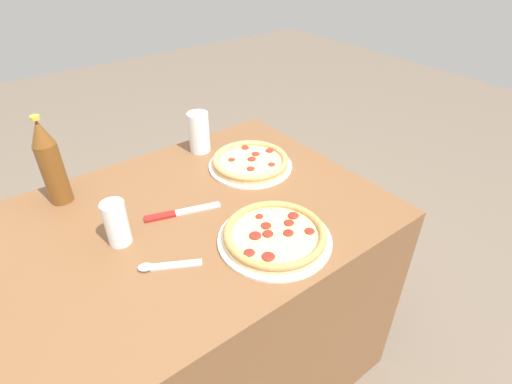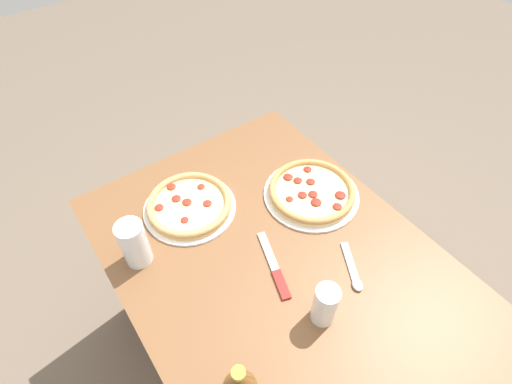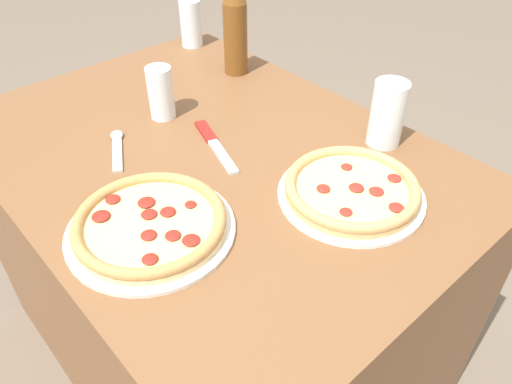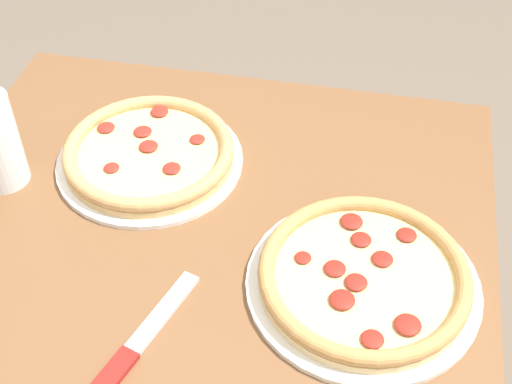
{
  "view_description": "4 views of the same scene",
  "coord_description": "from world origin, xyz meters",
  "px_view_note": "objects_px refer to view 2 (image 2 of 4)",
  "views": [
    {
      "loc": [
        0.38,
        0.83,
        1.44
      ],
      "look_at": [
        -0.18,
        0.09,
        0.79
      ],
      "focal_mm": 28.0,
      "sensor_mm": 36.0,
      "label": 1
    },
    {
      "loc": [
        0.45,
        -0.4,
        1.68
      ],
      "look_at": [
        -0.21,
        0.07,
        0.79
      ],
      "focal_mm": 28.0,
      "sensor_mm": 36.0,
      "label": 2
    },
    {
      "loc": [
        -0.74,
        0.52,
        1.35
      ],
      "look_at": [
        -0.21,
        0.05,
        0.78
      ],
      "focal_mm": 35.0,
      "sensor_mm": 36.0,
      "label": 3
    },
    {
      "loc": [
        0.45,
        0.21,
        1.46
      ],
      "look_at": [
        -0.25,
        0.07,
        0.77
      ],
      "focal_mm": 50.0,
      "sensor_mm": 36.0,
      "label": 4
    }
  ],
  "objects_px": {
    "pizza_salami": "(189,205)",
    "glass_orange_juice": "(134,244)",
    "knife": "(274,267)",
    "pizza_pepperoni": "(312,192)",
    "glass_water": "(325,306)",
    "spoon": "(353,273)"
  },
  "relations": [
    {
      "from": "pizza_pepperoni",
      "to": "glass_water",
      "type": "relative_size",
      "value": 2.42
    },
    {
      "from": "pizza_salami",
      "to": "glass_orange_juice",
      "type": "bearing_deg",
      "value": -69.08
    },
    {
      "from": "pizza_salami",
      "to": "glass_water",
      "type": "bearing_deg",
      "value": 11.17
    },
    {
      "from": "spoon",
      "to": "glass_water",
      "type": "bearing_deg",
      "value": -74.19
    },
    {
      "from": "glass_orange_juice",
      "to": "spoon",
      "type": "bearing_deg",
      "value": 49.93
    },
    {
      "from": "knife",
      "to": "pizza_pepperoni",
      "type": "bearing_deg",
      "value": 119.42
    },
    {
      "from": "pizza_salami",
      "to": "glass_water",
      "type": "xyz_separation_m",
      "value": [
        0.5,
        0.1,
        0.04
      ]
    },
    {
      "from": "pizza_pepperoni",
      "to": "pizza_salami",
      "type": "bearing_deg",
      "value": -117.13
    },
    {
      "from": "pizza_salami",
      "to": "glass_orange_juice",
      "type": "height_order",
      "value": "glass_orange_juice"
    },
    {
      "from": "glass_orange_juice",
      "to": "spoon",
      "type": "xyz_separation_m",
      "value": [
        0.38,
        0.45,
        -0.06
      ]
    },
    {
      "from": "pizza_pepperoni",
      "to": "glass_orange_juice",
      "type": "distance_m",
      "value": 0.55
    },
    {
      "from": "pizza_salami",
      "to": "glass_water",
      "type": "distance_m",
      "value": 0.51
    },
    {
      "from": "glass_water",
      "to": "spoon",
      "type": "bearing_deg",
      "value": 105.81
    },
    {
      "from": "knife",
      "to": "spoon",
      "type": "distance_m",
      "value": 0.21
    },
    {
      "from": "glass_orange_juice",
      "to": "spoon",
      "type": "distance_m",
      "value": 0.59
    },
    {
      "from": "pizza_salami",
      "to": "glass_orange_juice",
      "type": "relative_size",
      "value": 1.95
    },
    {
      "from": "pizza_pepperoni",
      "to": "glass_water",
      "type": "xyz_separation_m",
      "value": [
        0.32,
        -0.24,
        0.04
      ]
    },
    {
      "from": "pizza_salami",
      "to": "glass_water",
      "type": "relative_size",
      "value": 2.27
    },
    {
      "from": "knife",
      "to": "pizza_salami",
      "type": "bearing_deg",
      "value": -165.04
    },
    {
      "from": "knife",
      "to": "glass_orange_juice",
      "type": "bearing_deg",
      "value": -130.17
    },
    {
      "from": "pizza_pepperoni",
      "to": "pizza_salami",
      "type": "distance_m",
      "value": 0.38
    },
    {
      "from": "pizza_pepperoni",
      "to": "glass_orange_juice",
      "type": "xyz_separation_m",
      "value": [
        -0.1,
        -0.54,
        0.05
      ]
    }
  ]
}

